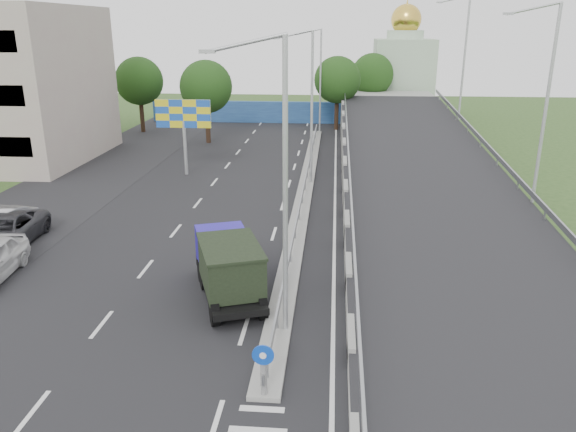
# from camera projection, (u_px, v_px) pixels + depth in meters

# --- Properties ---
(road_surface) EXTENTS (26.00, 90.00, 0.04)m
(road_surface) POSITION_uv_depth(u_px,v_px,m) (251.00, 210.00, 33.58)
(road_surface) COLOR black
(road_surface) RESTS_ON ground
(parking_strip) EXTENTS (8.00, 90.00, 0.05)m
(parking_strip) POSITION_uv_depth(u_px,v_px,m) (43.00, 205.00, 34.61)
(parking_strip) COLOR black
(parking_strip) RESTS_ON ground
(median) EXTENTS (1.00, 44.00, 0.20)m
(median) POSITION_uv_depth(u_px,v_px,m) (305.00, 191.00, 37.09)
(median) COLOR gray
(median) RESTS_ON ground
(overpass_ramp) EXTENTS (10.00, 50.00, 3.50)m
(overpass_ramp) POSITION_uv_depth(u_px,v_px,m) (422.00, 169.00, 35.96)
(overpass_ramp) COLOR gray
(overpass_ramp) RESTS_ON ground
(median_guardrail) EXTENTS (0.09, 44.00, 0.71)m
(median_guardrail) POSITION_uv_depth(u_px,v_px,m) (305.00, 182.00, 36.88)
(median_guardrail) COLOR gray
(median_guardrail) RESTS_ON median
(sign_bollard) EXTENTS (0.64, 0.23, 1.67)m
(sign_bollard) POSITION_uv_depth(u_px,v_px,m) (264.00, 370.00, 16.19)
(sign_bollard) COLOR black
(sign_bollard) RESTS_ON median
(lamp_post_near) EXTENTS (2.74, 0.18, 10.08)m
(lamp_post_near) POSITION_uv_depth(u_px,v_px,m) (279.00, 176.00, 18.26)
(lamp_post_near) COLOR #B2B5B7
(lamp_post_near) RESTS_ON median
(lamp_post_mid) EXTENTS (2.74, 0.18, 10.08)m
(lamp_post_mid) POSITION_uv_depth(u_px,v_px,m) (309.00, 100.00, 37.14)
(lamp_post_mid) COLOR #B2B5B7
(lamp_post_mid) RESTS_ON median
(lamp_post_far) EXTENTS (2.74, 0.18, 10.08)m
(lamp_post_far) POSITION_uv_depth(u_px,v_px,m) (319.00, 75.00, 56.01)
(lamp_post_far) COLOR #B2B5B7
(lamp_post_far) RESTS_ON median
(blue_wall) EXTENTS (30.00, 0.50, 2.40)m
(blue_wall) POSITION_uv_depth(u_px,v_px,m) (283.00, 112.00, 63.48)
(blue_wall) COLOR navy
(blue_wall) RESTS_ON ground
(church) EXTENTS (7.00, 7.00, 13.80)m
(church) POSITION_uv_depth(u_px,v_px,m) (403.00, 71.00, 68.61)
(church) COLOR #B2CCAD
(church) RESTS_ON ground
(billboard) EXTENTS (4.00, 0.24, 5.50)m
(billboard) POSITION_uv_depth(u_px,v_px,m) (183.00, 118.00, 40.26)
(billboard) COLOR #B2B5B7
(billboard) RESTS_ON ground
(tree_left_mid) EXTENTS (4.80, 4.80, 7.60)m
(tree_left_mid) POSITION_uv_depth(u_px,v_px,m) (206.00, 87.00, 51.35)
(tree_left_mid) COLOR black
(tree_left_mid) RESTS_ON ground
(tree_median_far) EXTENTS (4.80, 4.80, 7.60)m
(tree_median_far) POSITION_uv_depth(u_px,v_px,m) (337.00, 80.00, 57.95)
(tree_median_far) COLOR black
(tree_median_far) RESTS_ON ground
(tree_left_far) EXTENTS (4.80, 4.80, 7.60)m
(tree_left_far) POSITION_uv_depth(u_px,v_px,m) (139.00, 81.00, 56.70)
(tree_left_far) COLOR black
(tree_left_far) RESTS_ON ground
(tree_ramp_far) EXTENTS (4.80, 4.80, 7.60)m
(tree_ramp_far) POSITION_uv_depth(u_px,v_px,m) (372.00, 75.00, 64.25)
(tree_ramp_far) COLOR black
(tree_ramp_far) RESTS_ON ground
(dump_truck) EXTENTS (3.84, 6.02, 2.50)m
(dump_truck) POSITION_uv_depth(u_px,v_px,m) (228.00, 264.00, 22.47)
(dump_truck) COLOR black
(dump_truck) RESTS_ON ground
(parked_car_c) EXTENTS (2.99, 5.81, 1.57)m
(parked_car_c) POSITION_uv_depth(u_px,v_px,m) (5.00, 232.00, 27.80)
(parked_car_c) COLOR #303035
(parked_car_c) RESTS_ON ground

